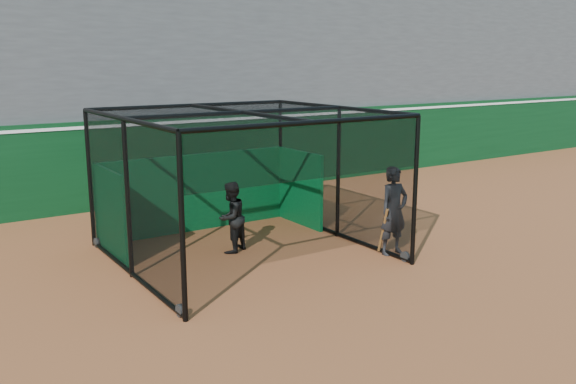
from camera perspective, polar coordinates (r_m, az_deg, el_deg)
ground at (r=11.38m, az=3.27°, el=-9.02°), size 120.00×120.00×0.00m
outfield_wall at (r=18.35m, az=-12.85°, el=3.00°), size 50.00×0.50×2.50m
grandstand at (r=21.70m, az=-16.93°, el=12.61°), size 50.00×7.85×8.95m
batting_cage at (r=12.95m, az=-4.15°, el=0.64°), size 5.16×5.07×3.07m
batter at (r=13.31m, az=-5.36°, el=-2.38°), size 0.95×0.88×1.56m
on_deck_player at (r=13.27m, az=9.87°, el=-1.75°), size 0.71×0.48×1.92m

